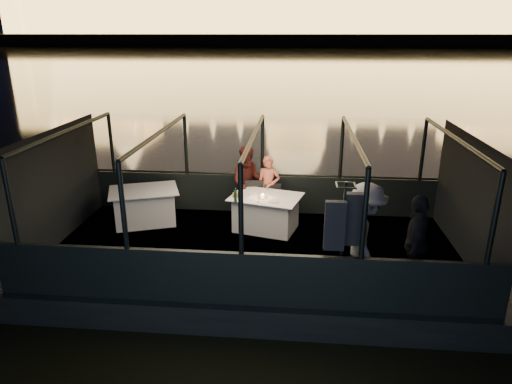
# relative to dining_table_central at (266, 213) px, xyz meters

# --- Properties ---
(river_water) EXTENTS (500.00, 500.00, 0.00)m
(river_water) POSITION_rel_dining_table_central_xyz_m (-0.16, 79.05, -0.89)
(river_water) COLOR black
(river_water) RESTS_ON ground
(boat_hull) EXTENTS (8.60, 4.40, 1.00)m
(boat_hull) POSITION_rel_dining_table_central_xyz_m (-0.16, -0.95, -0.89)
(boat_hull) COLOR black
(boat_hull) RESTS_ON river_water
(boat_deck) EXTENTS (8.00, 4.00, 0.04)m
(boat_deck) POSITION_rel_dining_table_central_xyz_m (-0.16, -0.95, -0.41)
(boat_deck) COLOR black
(boat_deck) RESTS_ON boat_hull
(gunwale_port) EXTENTS (8.00, 0.08, 0.90)m
(gunwale_port) POSITION_rel_dining_table_central_xyz_m (-0.16, 1.05, 0.06)
(gunwale_port) COLOR black
(gunwale_port) RESTS_ON boat_deck
(gunwale_starboard) EXTENTS (8.00, 0.08, 0.90)m
(gunwale_starboard) POSITION_rel_dining_table_central_xyz_m (-0.16, -2.95, 0.06)
(gunwale_starboard) COLOR black
(gunwale_starboard) RESTS_ON boat_deck
(cabin_glass_port) EXTENTS (8.00, 0.02, 1.40)m
(cabin_glass_port) POSITION_rel_dining_table_central_xyz_m (-0.16, 1.05, 1.21)
(cabin_glass_port) COLOR #99B2B2
(cabin_glass_port) RESTS_ON gunwale_port
(cabin_glass_starboard) EXTENTS (8.00, 0.02, 1.40)m
(cabin_glass_starboard) POSITION_rel_dining_table_central_xyz_m (-0.16, -2.95, 1.21)
(cabin_glass_starboard) COLOR #99B2B2
(cabin_glass_starboard) RESTS_ON gunwale_starboard
(cabin_roof_glass) EXTENTS (8.00, 4.00, 0.02)m
(cabin_roof_glass) POSITION_rel_dining_table_central_xyz_m (-0.16, -0.95, 1.91)
(cabin_roof_glass) COLOR #99B2B2
(cabin_roof_glass) RESTS_ON boat_deck
(end_wall_fore) EXTENTS (0.02, 4.00, 2.30)m
(end_wall_fore) POSITION_rel_dining_table_central_xyz_m (-4.16, -0.95, 0.76)
(end_wall_fore) COLOR black
(end_wall_fore) RESTS_ON boat_deck
(end_wall_aft) EXTENTS (0.02, 4.00, 2.30)m
(end_wall_aft) POSITION_rel_dining_table_central_xyz_m (3.84, -0.95, 0.76)
(end_wall_aft) COLOR black
(end_wall_aft) RESTS_ON boat_deck
(canopy_ribs) EXTENTS (8.00, 4.00, 2.30)m
(canopy_ribs) POSITION_rel_dining_table_central_xyz_m (-0.16, -0.95, 0.76)
(canopy_ribs) COLOR black
(canopy_ribs) RESTS_ON boat_deck
(embankment) EXTENTS (400.00, 140.00, 6.00)m
(embankment) POSITION_rel_dining_table_central_xyz_m (-0.16, 209.05, 0.11)
(embankment) COLOR #423D33
(embankment) RESTS_ON ground
(dining_table_central) EXTENTS (1.67, 1.39, 0.77)m
(dining_table_central) POSITION_rel_dining_table_central_xyz_m (0.00, 0.00, 0.00)
(dining_table_central) COLOR white
(dining_table_central) RESTS_ON boat_deck
(dining_table_aft) EXTENTS (1.76, 1.52, 0.79)m
(dining_table_aft) POSITION_rel_dining_table_central_xyz_m (-2.73, 0.12, 0.00)
(dining_table_aft) COLOR silver
(dining_table_aft) RESTS_ON boat_deck
(chair_port_left) EXTENTS (0.47, 0.47, 0.89)m
(chair_port_left) POSITION_rel_dining_table_central_xyz_m (-0.32, 0.45, 0.06)
(chair_port_left) COLOR black
(chair_port_left) RESTS_ON boat_deck
(chair_port_right) EXTENTS (0.49, 0.49, 0.83)m
(chair_port_right) POSITION_rel_dining_table_central_xyz_m (0.11, 0.45, 0.06)
(chair_port_right) COLOR black
(chair_port_right) RESTS_ON boat_deck
(coat_stand) EXTENTS (0.63, 0.54, 2.01)m
(coat_stand) POSITION_rel_dining_table_central_xyz_m (1.37, -2.70, 0.51)
(coat_stand) COLOR black
(coat_stand) RESTS_ON boat_deck
(person_woman_coral) EXTENTS (0.54, 0.38, 1.46)m
(person_woman_coral) POSITION_rel_dining_table_central_xyz_m (0.00, 0.72, 0.36)
(person_woman_coral) COLOR #DD6A50
(person_woman_coral) RESTS_ON boat_deck
(person_man_maroon) EXTENTS (0.88, 0.72, 1.67)m
(person_man_maroon) POSITION_rel_dining_table_central_xyz_m (-0.46, 0.72, 0.36)
(person_man_maroon) COLOR #3C1411
(person_man_maroon) RESTS_ON boat_deck
(passenger_stripe) EXTENTS (0.72, 1.22, 1.86)m
(passenger_stripe) POSITION_rel_dining_table_central_xyz_m (1.77, -2.26, 0.47)
(passenger_stripe) COLOR silver
(passenger_stripe) RESTS_ON boat_deck
(passenger_dark) EXTENTS (0.71, 1.06, 1.67)m
(passenger_dark) POSITION_rel_dining_table_central_xyz_m (2.61, -2.21, 0.47)
(passenger_dark) COLOR black
(passenger_dark) RESTS_ON boat_deck
(wine_bottle) EXTENTS (0.08, 0.08, 0.30)m
(wine_bottle) POSITION_rel_dining_table_central_xyz_m (-0.60, -0.40, 0.53)
(wine_bottle) COLOR #153A1B
(wine_bottle) RESTS_ON dining_table_central
(bread_basket) EXTENTS (0.24, 0.24, 0.09)m
(bread_basket) POSITION_rel_dining_table_central_xyz_m (-0.60, -0.08, 0.42)
(bread_basket) COLOR olive
(bread_basket) RESTS_ON dining_table_central
(amber_candle) EXTENTS (0.07, 0.07, 0.08)m
(amber_candle) POSITION_rel_dining_table_central_xyz_m (-0.07, -0.11, 0.42)
(amber_candle) COLOR orange
(amber_candle) RESTS_ON dining_table_central
(plate_near) EXTENTS (0.28, 0.28, 0.01)m
(plate_near) POSITION_rel_dining_table_central_xyz_m (0.19, -0.30, 0.39)
(plate_near) COLOR silver
(plate_near) RESTS_ON dining_table_central
(plate_far) EXTENTS (0.30, 0.30, 0.01)m
(plate_far) POSITION_rel_dining_table_central_xyz_m (-0.43, -0.01, 0.39)
(plate_far) COLOR silver
(plate_far) RESTS_ON dining_table_central
(wine_glass_white) EXTENTS (0.08, 0.08, 0.20)m
(wine_glass_white) POSITION_rel_dining_table_central_xyz_m (-0.60, -0.27, 0.48)
(wine_glass_white) COLOR silver
(wine_glass_white) RESTS_ON dining_table_central
(wine_glass_red) EXTENTS (0.06, 0.06, 0.17)m
(wine_glass_red) POSITION_rel_dining_table_central_xyz_m (0.03, 0.10, 0.48)
(wine_glass_red) COLOR silver
(wine_glass_red) RESTS_ON dining_table_central
(wine_glass_empty) EXTENTS (0.08, 0.08, 0.19)m
(wine_glass_empty) POSITION_rel_dining_table_central_xyz_m (-0.13, -0.35, 0.48)
(wine_glass_empty) COLOR silver
(wine_glass_empty) RESTS_ON dining_table_central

